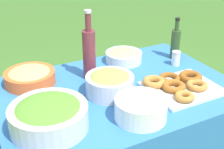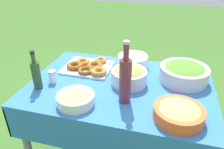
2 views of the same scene
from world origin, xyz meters
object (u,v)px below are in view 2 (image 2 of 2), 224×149
olive_oil_bottle (36,74)px  plate_stack (133,61)px  olive_bowl (129,75)px  bread_bowl (179,112)px  wine_bottle (125,79)px  salad_bowl (184,72)px  pasta_bowl (76,98)px  donut_platter (89,67)px

olive_oil_bottle → plate_stack: bearing=-139.5°
olive_oil_bottle → olive_bowl: bearing=-159.6°
plate_stack → bread_bowl: bearing=122.6°
plate_stack → wine_bottle: 0.48m
salad_bowl → pasta_bowl: bearing=36.3°
donut_platter → plate_stack: 0.35m
olive_bowl → pasta_bowl: bearing=50.4°
salad_bowl → olive_oil_bottle: (0.93, 0.35, 0.04)m
salad_bowl → olive_oil_bottle: bearing=20.8°
olive_oil_bottle → donut_platter: bearing=-124.0°
salad_bowl → bread_bowl: bearing=86.2°
donut_platter → plate_stack: plate_stack is taller
salad_bowl → bread_bowl: 0.44m
bread_bowl → olive_bowl: olive_bowl is taller
salad_bowl → olive_oil_bottle: 0.99m
plate_stack → olive_oil_bottle: bearing=40.5°
donut_platter → wine_bottle: bearing=136.9°
salad_bowl → wine_bottle: wine_bottle is taller
salad_bowl → bread_bowl: size_ratio=1.23×
pasta_bowl → wine_bottle: wine_bottle is taller
plate_stack → wine_bottle: size_ratio=0.61×
olive_bowl → bread_bowl: bearing=138.2°
salad_bowl → plate_stack: (0.38, -0.12, -0.02)m
wine_bottle → olive_bowl: (0.02, -0.21, -0.09)m
donut_platter → bread_bowl: bearing=148.0°
pasta_bowl → olive_bowl: olive_bowl is taller
wine_bottle → bread_bowl: (-0.31, 0.08, -0.11)m
pasta_bowl → donut_platter: bearing=-79.0°
salad_bowl → pasta_bowl: 0.76m
salad_bowl → olive_bowl: size_ratio=1.37×
salad_bowl → wine_bottle: size_ratio=0.86×
pasta_bowl → olive_bowl: size_ratio=0.92×
donut_platter → olive_oil_bottle: 0.42m
donut_platter → olive_bowl: 0.37m
bread_bowl → olive_bowl: 0.44m
olive_oil_bottle → olive_bowl: size_ratio=1.08×
donut_platter → olive_bowl: size_ratio=1.55×
pasta_bowl → olive_oil_bottle: size_ratio=0.85×
salad_bowl → olive_bowl: salad_bowl is taller
salad_bowl → donut_platter: size_ratio=0.88×
plate_stack → salad_bowl: bearing=163.1°
pasta_bowl → donut_platter: 0.45m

